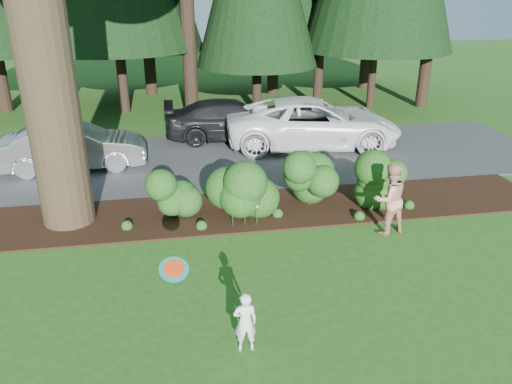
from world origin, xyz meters
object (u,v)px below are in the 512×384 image
Objects in this scene: car_silver_wagon at (74,147)px; adult at (389,199)px; child at (245,322)px; frisbee at (174,269)px; car_dark_suv at (232,120)px; car_white_suv at (313,123)px.

adult is (8.05, -5.79, 0.11)m from car_silver_wagon.
child is 1.57m from frisbee.
car_silver_wagon is at bearing -66.03° from child.
car_silver_wagon is 0.89× the size of car_dark_suv.
car_white_suv is 3.12m from car_dark_suv.
child is at bearing 30.57° from adult.
child is (-1.30, -11.82, -0.22)m from car_dark_suv.
car_dark_suv is at bearing 68.97° from car_white_suv.
car_white_suv is 13.52× the size of frisbee.
car_white_suv reaches higher than car_dark_suv.
frisbee is (-1.07, -0.08, 1.15)m from child.
car_white_suv is at bearing 63.88° from frisbee.
car_silver_wagon is 9.92m from adult.
car_white_suv reaches higher than car_silver_wagon.
adult is (-0.08, -6.83, -0.02)m from car_white_suv.
adult is 3.80× the size of frisbee.
car_silver_wagon is 5.92m from car_dark_suv.
frisbee is (-5.12, -10.45, 0.80)m from car_white_suv.
frisbee is (-2.37, -11.90, 0.93)m from car_dark_suv.
car_dark_suv is 4.66× the size of child.
car_silver_wagon is 10.19m from child.
car_white_suv is at bearing -111.00° from child.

